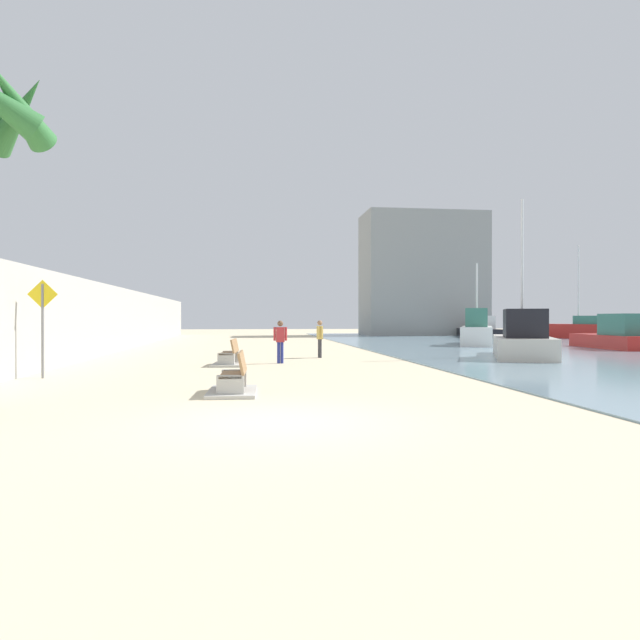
% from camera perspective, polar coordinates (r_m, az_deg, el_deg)
% --- Properties ---
extents(ground_plane, '(120.00, 120.00, 0.00)m').
position_cam_1_polar(ground_plane, '(27.81, -6.34, -3.42)').
color(ground_plane, beige).
extents(seawall, '(0.80, 64.00, 3.38)m').
position_cam_1_polar(seawall, '(28.61, -21.54, 0.05)').
color(seawall, '#ADAAA3').
rests_on(seawall, ground).
extents(bench_near, '(1.18, 2.14, 0.98)m').
position_cam_1_polar(bench_near, '(13.59, -8.62, -6.28)').
color(bench_near, '#ADAAA3').
rests_on(bench_near, ground).
extents(bench_far, '(1.29, 2.19, 0.98)m').
position_cam_1_polar(bench_far, '(21.60, -9.05, -3.86)').
color(bench_far, '#ADAAA3').
rests_on(bench_far, ground).
extents(person_walking, '(0.25, 0.52, 1.66)m').
position_cam_1_polar(person_walking, '(25.19, -0.02, -1.61)').
color(person_walking, '#333338').
rests_on(person_walking, ground).
extents(person_standing, '(0.53, 0.22, 1.66)m').
position_cam_1_polar(person_standing, '(22.18, -3.99, -1.85)').
color(person_standing, navy).
rests_on(person_standing, ground).
extents(boat_distant, '(3.07, 7.70, 1.90)m').
position_cam_1_polar(boat_distant, '(53.40, 15.55, -0.90)').
color(boat_distant, black).
rests_on(boat_distant, water_bay).
extents(boat_far_right, '(4.18, 6.47, 5.25)m').
position_cam_1_polar(boat_far_right, '(37.68, 15.38, -1.10)').
color(boat_far_right, white).
rests_on(boat_far_right, water_bay).
extents(boat_outer, '(4.21, 7.09, 7.73)m').
position_cam_1_polar(boat_outer, '(51.81, 24.85, -0.85)').
color(boat_outer, red).
rests_on(boat_outer, water_bay).
extents(boat_mid_bay, '(2.62, 6.31, 1.95)m').
position_cam_1_polar(boat_mid_bay, '(36.11, 27.52, -1.43)').
color(boat_mid_bay, red).
rests_on(boat_mid_bay, water_bay).
extents(boat_far_left, '(4.66, 6.91, 7.03)m').
position_cam_1_polar(boat_far_left, '(26.41, 19.62, -1.87)').
color(boat_far_left, beige).
rests_on(boat_far_left, water_bay).
extents(pedestrian_sign, '(0.85, 0.08, 2.88)m').
position_cam_1_polar(pedestrian_sign, '(18.52, -25.95, 0.26)').
color(pedestrian_sign, slate).
rests_on(pedestrian_sign, ground).
extents(harbor_building, '(12.00, 6.00, 12.21)m').
position_cam_1_polar(harbor_building, '(58.65, 10.20, 4.47)').
color(harbor_building, gray).
rests_on(harbor_building, ground).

